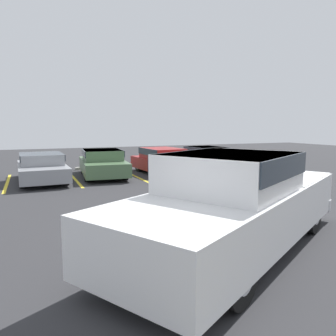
% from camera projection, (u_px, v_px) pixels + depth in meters
% --- Properties ---
extents(ground_plane, '(60.00, 60.00, 0.00)m').
position_uv_depth(ground_plane, '(220.00, 247.00, 6.31)').
color(ground_plane, '#2D2D30').
extents(stall_stripe_a, '(0.12, 4.76, 0.01)m').
position_uv_depth(stall_stripe_a, '(7.00, 183.00, 13.36)').
color(stall_stripe_a, yellow).
rests_on(stall_stripe_a, ground_plane).
extents(stall_stripe_b, '(0.12, 4.76, 0.01)m').
position_uv_depth(stall_stripe_b, '(75.00, 179.00, 14.41)').
color(stall_stripe_b, yellow).
rests_on(stall_stripe_b, ground_plane).
extents(stall_stripe_c, '(0.12, 4.76, 0.01)m').
position_uv_depth(stall_stripe_c, '(133.00, 175.00, 15.45)').
color(stall_stripe_c, yellow).
rests_on(stall_stripe_c, ground_plane).
extents(stall_stripe_d, '(0.12, 4.76, 0.01)m').
position_uv_depth(stall_stripe_d, '(184.00, 172.00, 16.50)').
color(stall_stripe_d, yellow).
rests_on(stall_stripe_d, ground_plane).
extents(stall_stripe_e, '(0.12, 4.76, 0.01)m').
position_uv_depth(stall_stripe_e, '(229.00, 169.00, 17.54)').
color(stall_stripe_e, yellow).
rests_on(stall_stripe_e, ground_plane).
extents(pickup_truck, '(6.43, 4.91, 1.84)m').
position_uv_depth(pickup_truck, '(237.00, 201.00, 6.13)').
color(pickup_truck, white).
rests_on(pickup_truck, ground_plane).
extents(parked_sedan_a, '(1.95, 4.27, 1.17)m').
position_uv_depth(parked_sedan_a, '(42.00, 166.00, 13.67)').
color(parked_sedan_a, gray).
rests_on(parked_sedan_a, ground_plane).
extents(parked_sedan_b, '(2.20, 4.36, 1.23)m').
position_uv_depth(parked_sedan_b, '(103.00, 162.00, 15.03)').
color(parked_sedan_b, '#4C6B47').
rests_on(parked_sedan_b, ground_plane).
extents(parked_sedan_c, '(2.02, 4.36, 1.24)m').
position_uv_depth(parked_sedan_c, '(163.00, 160.00, 15.85)').
color(parked_sedan_c, maroon).
rests_on(parked_sedan_c, ground_plane).
extents(parked_sedan_d, '(1.93, 4.31, 1.24)m').
position_uv_depth(parked_sedan_d, '(208.00, 158.00, 16.89)').
color(parked_sedan_d, '#B7BABF').
rests_on(parked_sedan_d, ground_plane).
extents(wheel_stop_curb, '(1.64, 0.20, 0.14)m').
position_uv_depth(wheel_stop_curb, '(91.00, 168.00, 17.53)').
color(wheel_stop_curb, '#B7B2A8').
rests_on(wheel_stop_curb, ground_plane).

